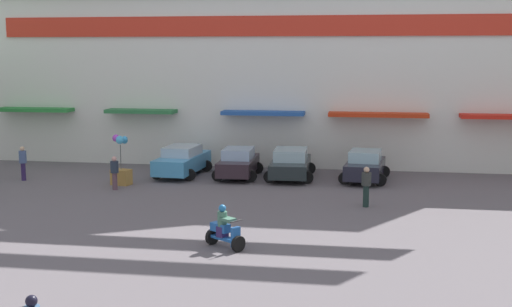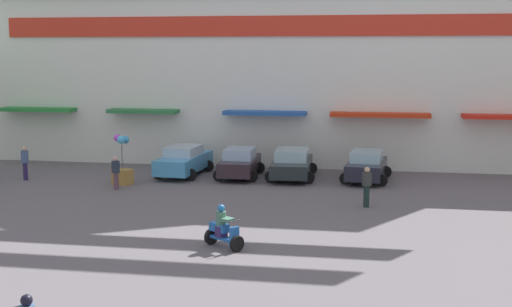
% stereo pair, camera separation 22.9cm
% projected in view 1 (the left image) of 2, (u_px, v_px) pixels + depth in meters
% --- Properties ---
extents(ground_plane, '(128.00, 128.00, 0.00)m').
position_uv_depth(ground_plane, '(283.00, 265.00, 20.52)').
color(ground_plane, '#5F585C').
extents(colonial_building, '(39.19, 19.57, 19.38)m').
position_uv_depth(colonial_building, '(331.00, 23.00, 42.85)').
color(colonial_building, silver).
rests_on(colonial_building, ground).
extents(parked_car_0, '(2.55, 4.55, 1.53)m').
position_uv_depth(parked_car_0, '(182.00, 161.00, 35.13)').
color(parked_car_0, '#4292C2').
rests_on(parked_car_0, ground).
extents(parked_car_1, '(2.30, 3.93, 1.49)m').
position_uv_depth(parked_car_1, '(238.00, 163.00, 34.56)').
color(parked_car_1, '#2C2027').
rests_on(parked_car_1, ground).
extents(parked_car_2, '(2.54, 4.36, 1.49)m').
position_uv_depth(parked_car_2, '(291.00, 164.00, 34.35)').
color(parked_car_2, '#202729').
rests_on(parked_car_2, ground).
extents(parked_car_3, '(2.54, 3.97, 1.52)m').
position_uv_depth(parked_car_3, '(365.00, 166.00, 33.63)').
color(parked_car_3, '#21212D').
rests_on(parked_car_3, ground).
extents(scooter_rider_2, '(1.43, 1.21, 1.44)m').
position_uv_depth(scooter_rider_2, '(224.00, 230.00, 22.21)').
color(scooter_rider_2, black).
rests_on(scooter_rider_2, ground).
extents(pedestrian_1, '(0.51, 0.51, 1.71)m').
position_uv_depth(pedestrian_1, '(23.00, 161.00, 33.72)').
color(pedestrian_1, '#2C1D48').
rests_on(pedestrian_1, ground).
extents(pedestrian_2, '(0.48, 0.48, 1.57)m').
position_uv_depth(pedestrian_2, '(115.00, 171.00, 31.46)').
color(pedestrian_2, '#583E47').
rests_on(pedestrian_2, ground).
extents(pedestrian_3, '(0.56, 0.56, 1.68)m').
position_uv_depth(pedestrian_3, '(366.00, 184.00, 27.98)').
color(pedestrian_3, '#192B26').
rests_on(pedestrian_3, ground).
extents(balloon_vendor_cart, '(1.02, 0.81, 2.45)m').
position_uv_depth(balloon_vendor_cart, '(121.00, 165.00, 32.63)').
color(balloon_vendor_cart, '#A17838').
rests_on(balloon_vendor_cart, ground).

